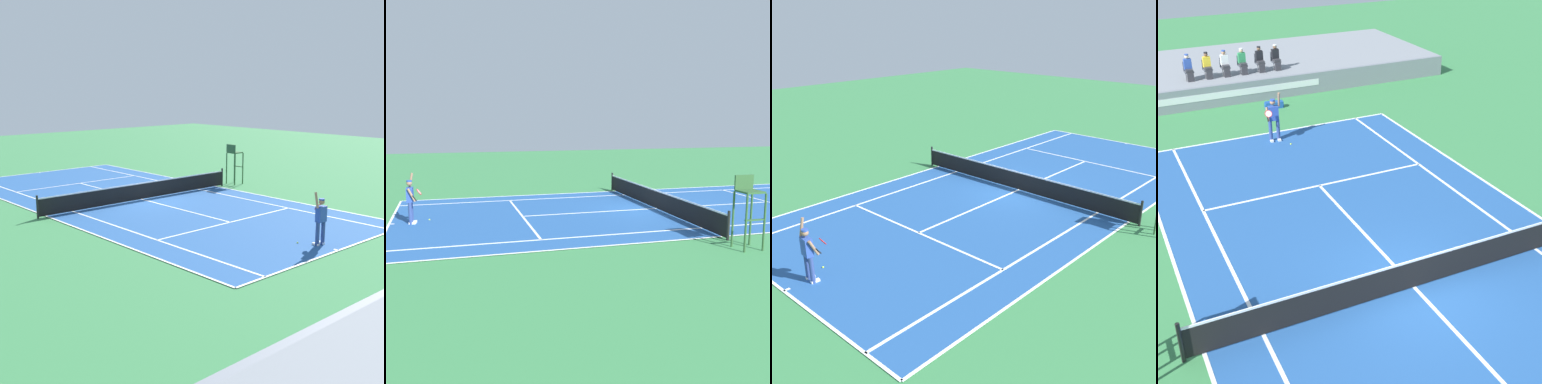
# 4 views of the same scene
# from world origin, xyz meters

# --- Properties ---
(ground_plane) EXTENTS (80.00, 80.00, 0.00)m
(ground_plane) POSITION_xyz_m (0.00, 0.00, 0.00)
(ground_plane) COLOR #387F47
(court) EXTENTS (11.08, 23.88, 0.03)m
(court) POSITION_xyz_m (0.00, 0.00, 0.01)
(court) COLOR #235193
(court) RESTS_ON ground
(net) EXTENTS (11.98, 0.10, 1.07)m
(net) POSITION_xyz_m (0.00, 0.00, 0.52)
(net) COLOR black
(net) RESTS_ON ground
(tennis_player) EXTENTS (0.79, 0.62, 2.08)m
(tennis_player) POSITION_xyz_m (-0.09, 11.00, 0.99)
(tennis_player) COLOR navy
(tennis_player) RESTS_ON ground
(tennis_ball) EXTENTS (0.07, 0.07, 0.07)m
(tennis_ball) POSITION_xyz_m (0.37, 10.32, 0.03)
(tennis_ball) COLOR #D1E533
(tennis_ball) RESTS_ON ground
(umpire_chair) EXTENTS (0.77, 0.77, 2.44)m
(umpire_chair) POSITION_xyz_m (-6.96, 0.00, 1.56)
(umpire_chair) COLOR #2D562D
(umpire_chair) RESTS_ON ground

